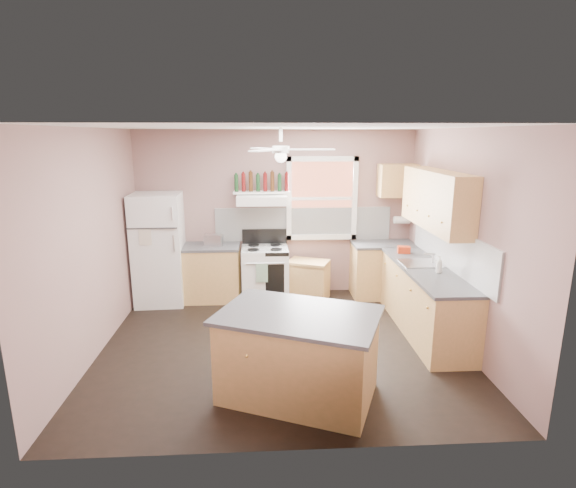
{
  "coord_description": "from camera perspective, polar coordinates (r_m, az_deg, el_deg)",
  "views": [
    {
      "loc": [
        -0.22,
        -5.29,
        2.62
      ],
      "look_at": [
        0.1,
        0.3,
        1.25
      ],
      "focal_mm": 28.0,
      "sensor_mm": 36.0,
      "label": 1
    }
  ],
  "objects": [
    {
      "name": "red_caddy",
      "position": [
        6.9,
        14.5,
        -0.71
      ],
      "size": [
        0.2,
        0.15,
        0.1
      ],
      "primitive_type": "cube",
      "rotation": [
        0.0,
        0.0,
        -0.18
      ],
      "color": "red",
      "rests_on": "counter_right"
    },
    {
      "name": "ceiling",
      "position": [
        5.29,
        -0.92,
        14.61
      ],
      "size": [
        4.5,
        4.5,
        0.0
      ],
      "primitive_type": "plane",
      "color": "white",
      "rests_on": "ground"
    },
    {
      "name": "upper_cabinet_right",
      "position": [
        6.29,
        18.3,
        5.38
      ],
      "size": [
        0.33,
        1.8,
        0.76
      ],
      "primitive_type": "cube",
      "color": "#B18B49",
      "rests_on": "wall_right"
    },
    {
      "name": "faucet",
      "position": [
        6.45,
        17.93,
        -1.75
      ],
      "size": [
        0.03,
        0.03,
        0.14
      ],
      "primitive_type": "cylinder",
      "color": "silver",
      "rests_on": "sink"
    },
    {
      "name": "wall_back",
      "position": [
        7.43,
        -1.54,
        3.9
      ],
      "size": [
        4.5,
        0.05,
        2.7
      ],
      "primitive_type": "cube",
      "color": "#8A6661",
      "rests_on": "ground"
    },
    {
      "name": "wall_left",
      "position": [
        5.82,
        -23.88,
        -0.06
      ],
      "size": [
        0.05,
        4.0,
        2.7
      ],
      "primitive_type": "cube",
      "color": "#8A6661",
      "rests_on": "ground"
    },
    {
      "name": "bottle_shelf",
      "position": [
        7.22,
        -3.35,
        6.56
      ],
      "size": [
        0.9,
        0.26,
        0.03
      ],
      "primitive_type": "cube",
      "color": "white",
      "rests_on": "range_hood"
    },
    {
      "name": "window_view",
      "position": [
        7.41,
        4.3,
        5.8
      ],
      "size": [
        1.0,
        0.02,
        1.2
      ],
      "primitive_type": "cube",
      "color": "brown",
      "rests_on": "wall_back"
    },
    {
      "name": "paper_towel",
      "position": [
        7.63,
        14.26,
        2.98
      ],
      "size": [
        0.26,
        0.12,
        0.12
      ],
      "primitive_type": "cylinder",
      "rotation": [
        0.0,
        1.57,
        0.0
      ],
      "color": "white",
      "rests_on": "wall_back"
    },
    {
      "name": "toaster",
      "position": [
        7.2,
        -9.44,
        0.49
      ],
      "size": [
        0.3,
        0.21,
        0.18
      ],
      "primitive_type": "cube",
      "rotation": [
        0.0,
        0.0,
        -0.18
      ],
      "color": "silver",
      "rests_on": "counter_left"
    },
    {
      "name": "backsplash_back",
      "position": [
        7.45,
        1.95,
        2.56
      ],
      "size": [
        2.9,
        0.03,
        0.55
      ],
      "primitive_type": "cube",
      "color": "white",
      "rests_on": "wall_back"
    },
    {
      "name": "base_cabinet_right",
      "position": [
        6.38,
        16.94,
        -6.94
      ],
      "size": [
        0.6,
        2.2,
        0.86
      ],
      "primitive_type": "cube",
      "color": "#B18B49",
      "rests_on": "floor"
    },
    {
      "name": "refrigerator",
      "position": [
        7.31,
        -16.06,
        -0.63
      ],
      "size": [
        0.77,
        0.75,
        1.74
      ],
      "primitive_type": "cube",
      "rotation": [
        0.0,
        0.0,
        0.04
      ],
      "color": "white",
      "rests_on": "floor"
    },
    {
      "name": "base_cabinet_corner",
      "position": [
        7.59,
        11.94,
        -3.34
      ],
      "size": [
        1.0,
        0.6,
        0.86
      ],
      "primitive_type": "cube",
      "color": "#B18B49",
      "rests_on": "floor"
    },
    {
      "name": "counter_left",
      "position": [
        7.25,
        -9.83,
        -0.34
      ],
      "size": [
        0.92,
        0.62,
        0.04
      ],
      "primitive_type": "cube",
      "color": "#3D3D3F",
      "rests_on": "base_cabinet_left"
    },
    {
      "name": "ceiling_fan_hub",
      "position": [
        5.3,
        -0.91,
        11.91
      ],
      "size": [
        0.2,
        0.2,
        0.08
      ],
      "primitive_type": "cylinder",
      "color": "white",
      "rests_on": "ceiling"
    },
    {
      "name": "counter_corner",
      "position": [
        7.47,
        12.11,
        -0.03
      ],
      "size": [
        1.02,
        0.62,
        0.04
      ],
      "primitive_type": "cube",
      "color": "#3D3D3F",
      "rests_on": "base_cabinet_corner"
    },
    {
      "name": "sink",
      "position": [
        6.42,
        16.55,
        -2.43
      ],
      "size": [
        0.55,
        0.45,
        0.03
      ],
      "primitive_type": "cube",
      "color": "silver",
      "rests_on": "counter_right"
    },
    {
      "name": "window_frame",
      "position": [
        7.38,
        4.33,
        5.77
      ],
      "size": [
        1.16,
        0.07,
        1.36
      ],
      "primitive_type": "cube",
      "color": "white",
      "rests_on": "wall_back"
    },
    {
      "name": "upper_cabinet_corner",
      "position": [
        7.48,
        13.74,
        7.84
      ],
      "size": [
        0.6,
        0.33,
        0.52
      ],
      "primitive_type": "cube",
      "color": "#B18B49",
      "rests_on": "wall_back"
    },
    {
      "name": "range_hood",
      "position": [
        7.11,
        -3.34,
        5.64
      ],
      "size": [
        0.78,
        0.5,
        0.14
      ],
      "primitive_type": "cube",
      "color": "white",
      "rests_on": "wall_back"
    },
    {
      "name": "floor",
      "position": [
        5.91,
        -0.82,
        -12.58
      ],
      "size": [
        4.5,
        4.5,
        0.0
      ],
      "primitive_type": "plane",
      "color": "black",
      "rests_on": "ground"
    },
    {
      "name": "wine_bottles",
      "position": [
        7.2,
        -3.36,
        7.82
      ],
      "size": [
        0.86,
        0.06,
        0.31
      ],
      "color": "#143819",
      "rests_on": "bottle_shelf"
    },
    {
      "name": "backsplash_right",
      "position": [
        6.27,
        19.86,
        -0.4
      ],
      "size": [
        0.03,
        2.6,
        0.55
      ],
      "primitive_type": "cube",
      "color": "white",
      "rests_on": "wall_right"
    },
    {
      "name": "counter_right",
      "position": [
        6.24,
        17.14,
        -3.07
      ],
      "size": [
        0.62,
        2.22,
        0.04
      ],
      "primitive_type": "cube",
      "color": "#3D3D3F",
      "rests_on": "base_cabinet_right"
    },
    {
      "name": "cart",
      "position": [
        7.34,
        2.56,
        -4.53
      ],
      "size": [
        0.75,
        0.64,
        0.64
      ],
      "primitive_type": "cube",
      "rotation": [
        0.0,
        0.0,
        -0.41
      ],
      "color": "#B18B49",
      "rests_on": "floor"
    },
    {
      "name": "island_top",
      "position": [
        4.5,
        1.34,
        -9.03
      ],
      "size": [
        1.83,
        1.54,
        0.04
      ],
      "primitive_type": "cube",
      "rotation": [
        0.0,
        0.0,
        -0.4
      ],
      "color": "#3D3D3F",
      "rests_on": "island"
    },
    {
      "name": "stove",
      "position": [
        7.29,
        -2.92,
        -3.76
      ],
      "size": [
        0.75,
        0.65,
        0.86
      ],
      "primitive_type": "cube",
      "rotation": [
        0.0,
        0.0,
        0.01
      ],
      "color": "white",
      "rests_on": "floor"
    },
    {
      "name": "soap_bottle",
      "position": [
        6.04,
        18.67,
        -2.48
      ],
      "size": [
        0.12,
        0.12,
        0.22
      ],
      "primitive_type": "imported",
      "rotation": [
        0.0,
        0.0,
        3.99
      ],
      "color": "silver",
      "rests_on": "counter_right"
    },
    {
      "name": "island",
      "position": [
        4.69,
        1.31,
        -14.11
      ],
      "size": [
        1.72,
        1.43,
        0.86
      ],
      "primitive_type": "cube",
      "rotation": [
        0.0,
        0.0,
        -0.4
      ],
      "color": "#B18B49",
      "rests_on": "floor"
    },
    {
      "name": "wall_right",
      "position": [
        5.99,
        21.45,
        0.53
      ],
      "size": [
        0.05,
        4.0,
        2.7
      ],
      "primitive_type": "cube",
      "color": "#8A6661",
      "rests_on": "ground"
    },
    {
      "name": "base_cabinet_left",
      "position": [
        7.37,
        -9.69,
        -3.73
      ],
      "size": [
        0.9,
        0.6,
        0.86
      ],
      "primitive_type": "cube",
      "color": "#B18B49",
      "rests_on": "floor"
    }
  ]
}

